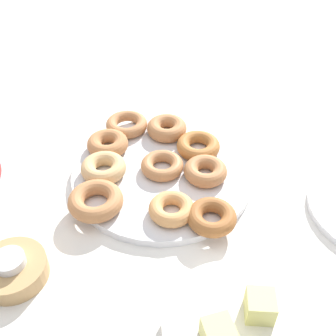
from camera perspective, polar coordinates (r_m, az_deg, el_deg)
name	(u,v)px	position (r m, az deg, el deg)	size (l,w,h in m)	color
ground_plane	(162,176)	(0.79, -0.80, -1.12)	(2.40, 2.40, 0.00)	white
donut_plate	(162,173)	(0.78, -0.80, -0.71)	(0.34, 0.34, 0.02)	silver
donut_0	(160,164)	(0.77, -1.05, 0.52)	(0.08, 0.08, 0.02)	#B27547
donut_1	(104,168)	(0.77, -8.89, 0.01)	(0.08, 0.08, 0.03)	tan
donut_2	(212,217)	(0.68, 6.07, -6.75)	(0.08, 0.08, 0.03)	#995B2D
donut_3	(172,209)	(0.69, 0.50, -5.67)	(0.08, 0.08, 0.02)	tan
donut_4	(127,124)	(0.88, -5.73, 6.01)	(0.09, 0.09, 0.02)	#B27547
donut_5	(205,171)	(0.76, 5.20, -0.42)	(0.08, 0.08, 0.03)	#B27547
donut_6	(198,146)	(0.82, 4.20, 3.07)	(0.09, 0.09, 0.03)	#AD6B33
donut_7	(96,201)	(0.71, -9.96, -4.48)	(0.09, 0.09, 0.03)	#B27547
donut_8	(167,128)	(0.86, -0.17, 5.55)	(0.08, 0.08, 0.03)	#B27547
donut_9	(108,144)	(0.83, -8.34, 3.34)	(0.08, 0.08, 0.03)	#B27547
candle_holder	(13,270)	(0.67, -20.63, -13.04)	(0.10, 0.10, 0.03)	tan
tealight	(9,261)	(0.65, -21.10, -11.89)	(0.05, 0.05, 0.01)	silver
fruit_bowl	(234,330)	(0.58, 9.06, -21.27)	(0.19, 0.19, 0.04)	silver
melon_chunk_left	(260,306)	(0.56, 12.62, -18.10)	(0.04, 0.04, 0.04)	#DBD67A
melon_chunk_right	(218,334)	(0.53, 6.96, -21.86)	(0.04, 0.04, 0.04)	#DBD67A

